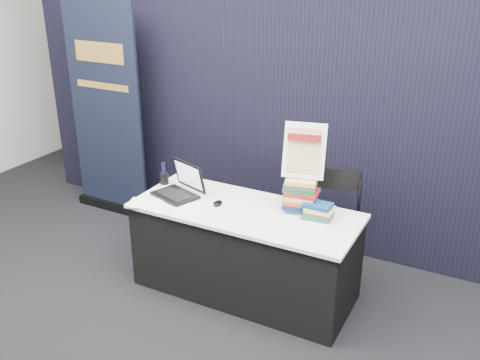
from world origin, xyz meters
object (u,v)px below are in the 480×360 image
book_stack_tall (301,194)px  info_sign (304,151)px  laptop (178,187)px  pullup_banner (107,124)px  book_stack_short (319,211)px  stacking_chair (324,227)px  display_table (245,251)px

book_stack_tall → info_sign: size_ratio=0.64×
laptop → pullup_banner: (-1.35, 0.71, 0.17)m
book_stack_tall → book_stack_short: size_ratio=1.33×
pullup_banner → info_sign: bearing=-10.7°
stacking_chair → laptop: bearing=-179.0°
laptop → book_stack_short: (1.18, 0.14, -0.00)m
laptop → pullup_banner: pullup_banner is taller
book_stack_tall → book_stack_short: book_stack_tall is taller
display_table → book_stack_tall: book_stack_tall is taller
display_table → book_stack_tall: 0.67m
laptop → book_stack_short: size_ratio=2.02×
laptop → info_sign: size_ratio=0.97×
book_stack_tall → book_stack_short: (0.17, -0.06, -0.08)m
book_stack_short → display_table: bearing=-166.8°
stacking_chair → book_stack_tall: bearing=-152.4°
book_stack_short → stacking_chair: (-0.02, 0.22, -0.25)m
book_stack_tall → info_sign: info_sign is taller
book_stack_short → info_sign: info_sign is taller
book_stack_tall → book_stack_short: 0.20m
laptop → pullup_banner: 1.54m
book_stack_short → stacking_chair: stacking_chair is taller
book_stack_tall → stacking_chair: size_ratio=0.28×
stacking_chair → book_stack_short: bearing=-101.7°
pullup_banner → book_stack_short: bearing=-12.0°
book_stack_short → info_sign: size_ratio=0.48×
display_table → laptop: laptop is taller
stacking_chair → info_sign: bearing=-158.8°
book_stack_tall → pullup_banner: pullup_banner is taller
display_table → book_stack_tall: (0.38, 0.20, 0.51)m
book_stack_tall → display_table: bearing=-153.0°
book_stack_tall → stacking_chair: book_stack_tall is taller
display_table → pullup_banner: pullup_banner is taller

